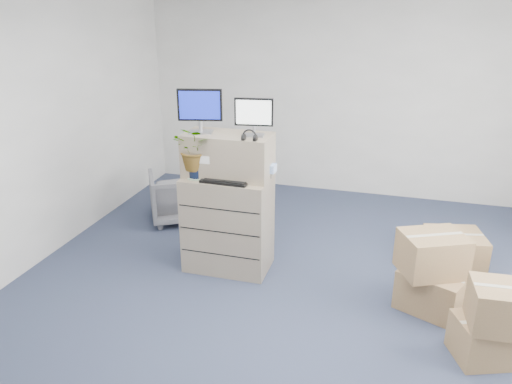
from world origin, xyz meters
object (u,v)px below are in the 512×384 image
(monitor_left, at_px, (200,108))
(filing_cabinet_lower, at_px, (228,223))
(monitor_right, at_px, (254,115))
(potted_plant, at_px, (196,154))
(water_bottle, at_px, (232,165))
(office_chair, at_px, (178,194))
(keyboard, at_px, (225,181))

(monitor_left, bearing_deg, filing_cabinet_lower, -17.22)
(monitor_right, bearing_deg, potted_plant, -174.36)
(monitor_left, bearing_deg, potted_plant, -109.55)
(monitor_left, relative_size, water_bottle, 1.77)
(monitor_right, bearing_deg, water_bottle, 174.11)
(water_bottle, bearing_deg, potted_plant, -158.23)
(water_bottle, relative_size, office_chair, 0.35)
(filing_cabinet_lower, relative_size, keyboard, 2.14)
(filing_cabinet_lower, distance_m, office_chair, 1.46)
(monitor_left, xyz_separation_m, office_chair, (-0.77, 0.99, -1.35))
(filing_cabinet_lower, bearing_deg, monitor_left, 175.98)
(monitor_left, xyz_separation_m, keyboard, (0.31, -0.16, -0.67))
(water_bottle, bearing_deg, keyboard, -92.86)
(water_bottle, distance_m, office_chair, 1.66)
(filing_cabinet_lower, relative_size, monitor_right, 2.73)
(filing_cabinet_lower, relative_size, water_bottle, 4.13)
(potted_plant, distance_m, office_chair, 1.63)
(monitor_right, height_order, office_chair, monitor_right)
(monitor_right, relative_size, keyboard, 0.79)
(filing_cabinet_lower, xyz_separation_m, monitor_left, (-0.27, 0.02, 1.20))
(potted_plant, bearing_deg, monitor_right, 14.26)
(monitor_left, height_order, monitor_right, monitor_left)
(monitor_left, height_order, water_bottle, monitor_left)
(filing_cabinet_lower, xyz_separation_m, keyboard, (0.03, -0.15, 0.52))
(filing_cabinet_lower, height_order, office_chair, filing_cabinet_lower)
(water_bottle, bearing_deg, monitor_right, 2.74)
(office_chair, bearing_deg, potted_plant, 94.10)
(filing_cabinet_lower, xyz_separation_m, monitor_right, (0.27, 0.04, 1.16))
(keyboard, height_order, office_chair, keyboard)
(water_bottle, height_order, potted_plant, potted_plant)
(filing_cabinet_lower, relative_size, office_chair, 1.45)
(keyboard, xyz_separation_m, potted_plant, (-0.32, 0.04, 0.23))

